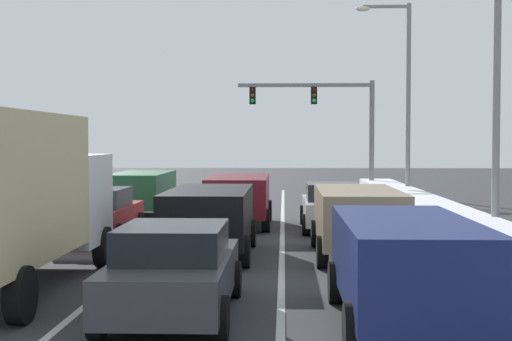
{
  "coord_description": "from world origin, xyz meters",
  "views": [
    {
      "loc": [
        1.75,
        -5.61,
        2.87
      ],
      "look_at": [
        0.49,
        28.51,
        1.53
      ],
      "focal_mm": 53.2,
      "sensor_mm": 36.0,
      "label": 1
    }
  ],
  "objects_px": {
    "suv_navy_right_lane_nearest": "(406,261)",
    "sedan_silver_right_lane_third": "(332,206)",
    "suv_green_left_lane_third": "(141,190)",
    "street_lamp_right_mid": "(402,85)",
    "suv_black_center_lane_second": "(209,216)",
    "sedan_charcoal_center_lane_nearest": "(174,270)",
    "suv_tan_right_lane_second": "(358,216)",
    "street_lamp_right_near": "(485,59)",
    "box_truck_left_lane_nearest": "(5,192)",
    "sedan_red_left_lane_second": "(98,214)",
    "traffic_light_gantry": "(330,111)",
    "suv_maroon_center_lane_third": "(239,196)"
  },
  "relations": [
    {
      "from": "sedan_silver_right_lane_third",
      "to": "traffic_light_gantry",
      "type": "bearing_deg",
      "value": 86.88
    },
    {
      "from": "suv_navy_right_lane_nearest",
      "to": "street_lamp_right_near",
      "type": "xyz_separation_m",
      "value": [
        3.88,
        10.41,
        4.2
      ]
    },
    {
      "from": "box_truck_left_lane_nearest",
      "to": "suv_navy_right_lane_nearest",
      "type": "bearing_deg",
      "value": -18.52
    },
    {
      "from": "sedan_silver_right_lane_third",
      "to": "sedan_charcoal_center_lane_nearest",
      "type": "distance_m",
      "value": 12.67
    },
    {
      "from": "suv_tan_right_lane_second",
      "to": "sedan_silver_right_lane_third",
      "type": "distance_m",
      "value": 5.75
    },
    {
      "from": "sedan_silver_right_lane_third",
      "to": "suv_black_center_lane_second",
      "type": "relative_size",
      "value": 0.92
    },
    {
      "from": "sedan_charcoal_center_lane_nearest",
      "to": "traffic_light_gantry",
      "type": "height_order",
      "value": "traffic_light_gantry"
    },
    {
      "from": "suv_navy_right_lane_nearest",
      "to": "suv_green_left_lane_third",
      "type": "distance_m",
      "value": 18.29
    },
    {
      "from": "suv_navy_right_lane_nearest",
      "to": "suv_maroon_center_lane_third",
      "type": "bearing_deg",
      "value": 103.87
    },
    {
      "from": "suv_tan_right_lane_second",
      "to": "suv_maroon_center_lane_third",
      "type": "bearing_deg",
      "value": 116.55
    },
    {
      "from": "suv_green_left_lane_third",
      "to": "sedan_charcoal_center_lane_nearest",
      "type": "bearing_deg",
      "value": -77.46
    },
    {
      "from": "traffic_light_gantry",
      "to": "suv_black_center_lane_second",
      "type": "bearing_deg",
      "value": -100.55
    },
    {
      "from": "traffic_light_gantry",
      "to": "sedan_silver_right_lane_third",
      "type": "bearing_deg",
      "value": -93.12
    },
    {
      "from": "suv_black_center_lane_second",
      "to": "street_lamp_right_near",
      "type": "relative_size",
      "value": 0.56
    },
    {
      "from": "suv_black_center_lane_second",
      "to": "suv_navy_right_lane_nearest",
      "type": "bearing_deg",
      "value": -62.12
    },
    {
      "from": "traffic_light_gantry",
      "to": "street_lamp_right_mid",
      "type": "distance_m",
      "value": 6.38
    },
    {
      "from": "suv_navy_right_lane_nearest",
      "to": "sedan_charcoal_center_lane_nearest",
      "type": "bearing_deg",
      "value": 171.04
    },
    {
      "from": "suv_green_left_lane_third",
      "to": "street_lamp_right_mid",
      "type": "relative_size",
      "value": 0.52
    },
    {
      "from": "sedan_charcoal_center_lane_nearest",
      "to": "sedan_red_left_lane_second",
      "type": "xyz_separation_m",
      "value": [
        -3.57,
        9.35,
        0.0
      ]
    },
    {
      "from": "sedan_silver_right_lane_third",
      "to": "suv_maroon_center_lane_third",
      "type": "bearing_deg",
      "value": 162.91
    },
    {
      "from": "suv_navy_right_lane_nearest",
      "to": "sedan_silver_right_lane_third",
      "type": "bearing_deg",
      "value": 91.41
    },
    {
      "from": "suv_black_center_lane_second",
      "to": "sedan_red_left_lane_second",
      "type": "xyz_separation_m",
      "value": [
        -3.52,
        2.9,
        -0.25
      ]
    },
    {
      "from": "suv_navy_right_lane_nearest",
      "to": "street_lamp_right_near",
      "type": "height_order",
      "value": "street_lamp_right_near"
    },
    {
      "from": "suv_black_center_lane_second",
      "to": "suv_maroon_center_lane_third",
      "type": "height_order",
      "value": "same"
    },
    {
      "from": "sedan_silver_right_lane_third",
      "to": "suv_green_left_lane_third",
      "type": "height_order",
      "value": "suv_green_left_lane_third"
    },
    {
      "from": "suv_tan_right_lane_second",
      "to": "street_lamp_right_near",
      "type": "relative_size",
      "value": 0.56
    },
    {
      "from": "sedan_charcoal_center_lane_nearest",
      "to": "suv_maroon_center_lane_third",
      "type": "xyz_separation_m",
      "value": [
        0.27,
        13.16,
        0.25
      ]
    },
    {
      "from": "suv_tan_right_lane_second",
      "to": "sedan_charcoal_center_lane_nearest",
      "type": "xyz_separation_m",
      "value": [
        -3.61,
        -6.48,
        -0.25
      ]
    },
    {
      "from": "suv_green_left_lane_third",
      "to": "traffic_light_gantry",
      "type": "xyz_separation_m",
      "value": [
        7.91,
        13.69,
        3.48
      ]
    },
    {
      "from": "suv_tan_right_lane_second",
      "to": "street_lamp_right_mid",
      "type": "relative_size",
      "value": 0.52
    },
    {
      "from": "sedan_red_left_lane_second",
      "to": "suv_green_left_lane_third",
      "type": "height_order",
      "value": "suv_green_left_lane_third"
    },
    {
      "from": "suv_black_center_lane_second",
      "to": "suv_green_left_lane_third",
      "type": "bearing_deg",
      "value": 109.98
    },
    {
      "from": "suv_navy_right_lane_nearest",
      "to": "sedan_silver_right_lane_third",
      "type": "xyz_separation_m",
      "value": [
        -0.32,
        12.79,
        -0.25
      ]
    },
    {
      "from": "sedan_red_left_lane_second",
      "to": "street_lamp_right_mid",
      "type": "distance_m",
      "value": 19.27
    },
    {
      "from": "suv_tan_right_lane_second",
      "to": "suv_black_center_lane_second",
      "type": "relative_size",
      "value": 1.0
    },
    {
      "from": "suv_maroon_center_lane_third",
      "to": "traffic_light_gantry",
      "type": "xyz_separation_m",
      "value": [
        4.04,
        16.74,
        3.48
      ]
    },
    {
      "from": "box_truck_left_lane_nearest",
      "to": "traffic_light_gantry",
      "type": "distance_m",
      "value": 29.26
    },
    {
      "from": "suv_maroon_center_lane_third",
      "to": "box_truck_left_lane_nearest",
      "type": "relative_size",
      "value": 0.68
    },
    {
      "from": "suv_tan_right_lane_second",
      "to": "box_truck_left_lane_nearest",
      "type": "height_order",
      "value": "box_truck_left_lane_nearest"
    },
    {
      "from": "suv_tan_right_lane_second",
      "to": "sedan_red_left_lane_second",
      "type": "height_order",
      "value": "suv_tan_right_lane_second"
    },
    {
      "from": "street_lamp_right_mid",
      "to": "suv_black_center_lane_second",
      "type": "bearing_deg",
      "value": -112.58
    },
    {
      "from": "sedan_silver_right_lane_third",
      "to": "sedan_charcoal_center_lane_nearest",
      "type": "height_order",
      "value": "same"
    },
    {
      "from": "sedan_silver_right_lane_third",
      "to": "street_lamp_right_mid",
      "type": "bearing_deg",
      "value": 71.55
    },
    {
      "from": "suv_maroon_center_lane_third",
      "to": "street_lamp_right_mid",
      "type": "distance_m",
      "value": 14.1
    },
    {
      "from": "suv_navy_right_lane_nearest",
      "to": "traffic_light_gantry",
      "type": "bearing_deg",
      "value": 88.78
    },
    {
      "from": "suv_navy_right_lane_nearest",
      "to": "street_lamp_right_near",
      "type": "relative_size",
      "value": 0.56
    },
    {
      "from": "sedan_silver_right_lane_third",
      "to": "suv_black_center_lane_second",
      "type": "xyz_separation_m",
      "value": [
        -3.4,
        -5.77,
        0.25
      ]
    },
    {
      "from": "suv_black_center_lane_second",
      "to": "suv_maroon_center_lane_third",
      "type": "distance_m",
      "value": 6.72
    },
    {
      "from": "sedan_red_left_lane_second",
      "to": "suv_green_left_lane_third",
      "type": "relative_size",
      "value": 0.92
    },
    {
      "from": "sedan_charcoal_center_lane_nearest",
      "to": "street_lamp_right_mid",
      "type": "relative_size",
      "value": 0.48
    }
  ]
}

